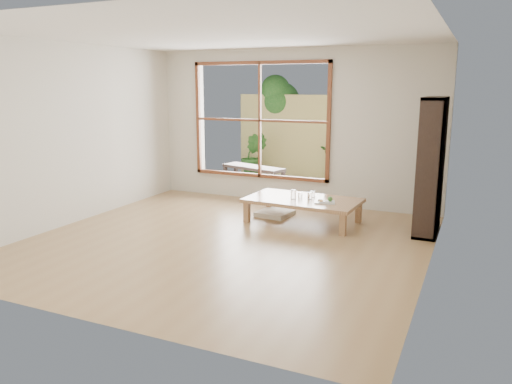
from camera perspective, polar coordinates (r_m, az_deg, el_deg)
ground at (r=6.57m, az=-3.32°, el=-5.63°), size 5.00×5.00×0.00m
low_table at (r=7.40m, az=5.39°, el=-1.09°), size 1.69×1.01×0.36m
floor_cushion at (r=7.81m, az=2.16°, el=-2.45°), size 0.55×0.55×0.07m
bookshelf at (r=7.13m, az=19.34°, el=2.76°), size 0.30×0.83×1.85m
glass_tall at (r=7.34m, az=4.29°, el=-0.28°), size 0.08×0.08×0.14m
glass_mid at (r=7.36m, az=6.16°, el=-0.44°), size 0.07×0.07×0.10m
glass_short at (r=7.50m, az=6.47°, el=-0.25°), size 0.07×0.07×0.09m
glass_small at (r=7.45m, az=5.09°, el=-0.35°), size 0.06×0.06×0.08m
food_tray at (r=7.17m, az=7.94°, el=-1.06°), size 0.33×0.28×0.09m
deck at (r=9.96m, az=3.10°, el=0.53°), size 2.80×2.00×0.05m
garden_bench at (r=9.76m, az=-0.29°, el=2.62°), size 1.38×0.76×0.42m
bamboo_fence at (r=10.75m, az=5.10°, el=6.22°), size 2.80×0.06×1.80m
shrub_right at (r=10.37m, az=9.95°, el=3.73°), size 0.89×0.77×0.98m
shrub_left at (r=10.63m, az=-0.24°, el=4.15°), size 0.62×0.54×1.00m
garden_tree at (r=11.22m, az=2.37°, el=10.22°), size 1.04×0.85×2.22m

